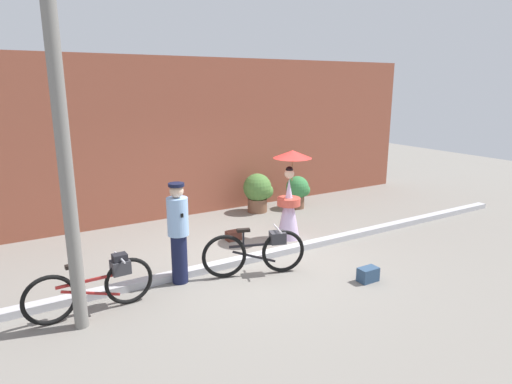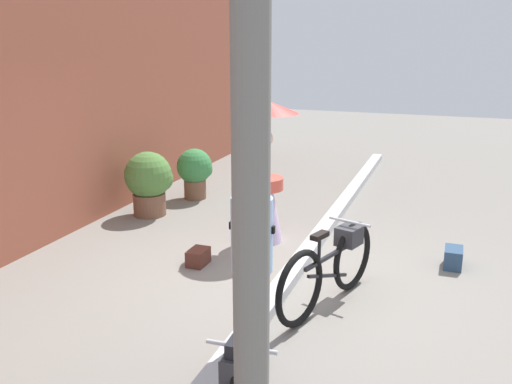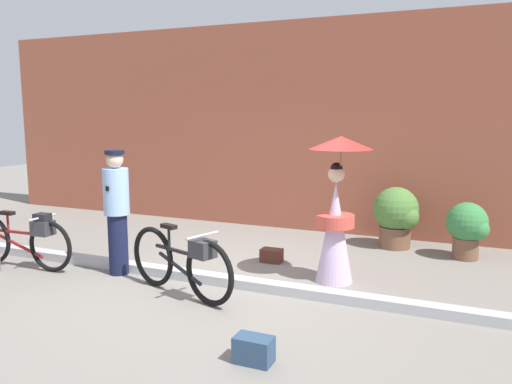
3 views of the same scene
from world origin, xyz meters
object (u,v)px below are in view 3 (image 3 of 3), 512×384
Objects in this scene: bicycle_near_officer at (182,262)px; backpack_spare at (253,349)px; person_with_parasol at (336,210)px; person_officer at (117,209)px; potted_plant_small at (397,215)px; bicycle_far_side at (24,239)px; potted_plant_by_door at (468,227)px; backpack_on_pavement at (271,255)px.

bicycle_near_officer is 5.10× the size of backpack_spare.
person_officer is at bearing -163.16° from person_with_parasol.
person_with_parasol reaches higher than potted_plant_small.
person_with_parasol is (4.15, 1.16, 0.52)m from bicycle_far_side.
bicycle_near_officer is at bearing -121.53° from potted_plant_small.
bicycle_far_side is 1.48m from person_officer.
person_officer is 5.08m from potted_plant_by_door.
potted_plant_small is (3.26, 2.88, -0.35)m from person_officer.
person_with_parasol is 2.41m from potted_plant_by_door.
backpack_on_pavement is (1.70, 1.32, -0.79)m from person_officer.
bicycle_far_side is 5.63m from potted_plant_small.
person_with_parasol is at bearing 15.67° from bicycle_far_side.
potted_plant_small reaches higher than bicycle_far_side.
bicycle_far_side is (-2.62, 0.07, 0.00)m from bicycle_near_officer.
person_officer is at bearing -138.49° from potted_plant_small.
backpack_spare is at bearing -92.18° from person_with_parasol.
potted_plant_by_door is 1.10m from potted_plant_small.
potted_plant_by_door is (5.69, 2.95, 0.07)m from bicycle_far_side.
backpack_on_pavement is at bearing 28.18° from bicycle_far_side.
potted_plant_small reaches higher than potted_plant_by_door.
bicycle_far_side is 1.81× the size of potted_plant_small.
person_with_parasol reaches higher than backpack_spare.
potted_plant_by_door is at bearing 49.15° from person_with_parasol.
potted_plant_by_door is (3.08, 3.02, 0.07)m from bicycle_near_officer.
bicycle_far_side is 4.26m from backpack_spare.
bicycle_near_officer is 1.81m from backpack_on_pavement.
person_officer is at bearing 13.23° from bicycle_far_side.
person_officer reaches higher than backpack_on_pavement.
potted_plant_small is 3.25× the size of backpack_on_pavement.
potted_plant_by_door is at bearing 31.29° from person_officer.
potted_plant_by_door reaches higher than backpack_on_pavement.
person_officer is 4.36m from potted_plant_small.
potted_plant_small is at bearing 166.63° from potted_plant_by_door.
person_officer is 0.89× the size of person_with_parasol.
person_with_parasol is at bearing 38.86° from bicycle_near_officer.
person_officer is 5.49× the size of backpack_on_pavement.
person_with_parasol is 2.13m from potted_plant_small.
person_officer is at bearing -142.15° from backpack_on_pavement.
potted_plant_small is (0.48, 2.04, -0.40)m from person_with_parasol.
person_with_parasol is at bearing 87.82° from backpack_spare.
potted_plant_small reaches higher than backpack_spare.
backpack_spare is at bearing -111.27° from potted_plant_by_door.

